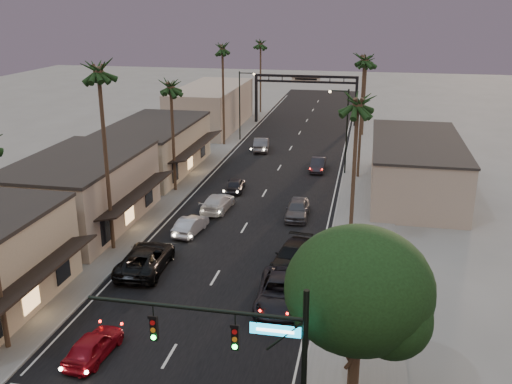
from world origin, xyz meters
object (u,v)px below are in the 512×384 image
at_px(corner_tree, 360,295).
at_px(curbside_near, 281,292).
at_px(palm_ld, 222,45).
at_px(oncoming_red, 93,345).
at_px(arch, 306,87).
at_px(traffic_signal, 254,350).
at_px(oncoming_pickup, 146,258).
at_px(palm_far, 261,41).
at_px(streetlight_left, 242,100).
at_px(palm_lc, 170,82).
at_px(palm_rb, 365,56).
at_px(palm_ra, 358,98).
at_px(streetlight_right, 344,125).
at_px(curbside_black, 292,256).
at_px(palm_lb, 98,66).
at_px(oncoming_silver, 191,225).
at_px(palm_rc, 367,58).

distance_m(corner_tree, curbside_near, 11.27).
bearing_deg(palm_ld, corner_tree, -69.19).
bearing_deg(oncoming_red, curbside_near, -135.69).
distance_m(arch, curbside_near, 54.08).
relative_size(traffic_signal, oncoming_pickup, 1.38).
height_order(palm_far, oncoming_red, palm_far).
height_order(streetlight_left, palm_lc, palm_lc).
relative_size(palm_rb, palm_far, 1.08).
distance_m(traffic_signal, palm_rb, 40.77).
xyz_separation_m(corner_tree, palm_ra, (-0.88, 16.55, 5.46)).
xyz_separation_m(arch, streetlight_right, (6.92, -25.00, -0.20)).
xyz_separation_m(arch, curbside_black, (4.76, -48.16, -4.77)).
distance_m(arch, oncoming_pickup, 51.22).
relative_size(arch, palm_ra, 1.15).
bearing_deg(streetlight_right, palm_ld, 147.21).
distance_m(palm_lb, palm_ld, 33.01).
xyz_separation_m(palm_ra, curbside_black, (-3.84, -2.16, -10.68)).
relative_size(traffic_signal, streetlight_left, 0.95).
bearing_deg(oncoming_silver, streetlight_left, -77.71).
relative_size(oncoming_pickup, oncoming_silver, 1.48).
bearing_deg(palm_far, streetlight_right, -65.24).
distance_m(palm_lb, oncoming_red, 18.67).
relative_size(palm_lb, oncoming_silver, 3.64).
relative_size(traffic_signal, palm_rb, 0.60).
bearing_deg(palm_ra, oncoming_silver, 170.62).
height_order(traffic_signal, arch, traffic_signal).
height_order(palm_far, curbside_black, palm_far).
distance_m(corner_tree, palm_rb, 37.12).
bearing_deg(palm_rb, streetlight_right, 149.24).
xyz_separation_m(palm_lb, oncoming_red, (4.83, -12.82, -12.69)).
bearing_deg(palm_lc, oncoming_silver, -64.73).
relative_size(palm_lb, palm_rc, 1.25).
bearing_deg(curbside_near, oncoming_pickup, 160.30).
distance_m(palm_ra, curbside_black, 11.55).
distance_m(traffic_signal, palm_rc, 60.31).
bearing_deg(palm_ld, palm_rb, -32.60).
xyz_separation_m(corner_tree, palm_rc, (-0.88, 56.55, 4.49)).
distance_m(palm_far, curbside_near, 63.93).
distance_m(streetlight_left, palm_rb, 22.07).
relative_size(traffic_signal, palm_ld, 0.60).
distance_m(traffic_signal, arch, 66.24).
bearing_deg(palm_far, oncoming_pickup, -86.71).
distance_m(traffic_signal, streetlight_right, 41.02).
height_order(palm_ra, palm_rc, palm_ra).
bearing_deg(palm_rc, palm_lc, -121.56).
bearing_deg(corner_tree, streetlight_right, 93.89).
xyz_separation_m(palm_far, oncoming_silver, (4.39, -51.93, -10.76)).
bearing_deg(palm_far, palm_rc, -39.64).
height_order(streetlight_right, palm_far, palm_far).
bearing_deg(streetlight_left, traffic_signal, -76.86).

